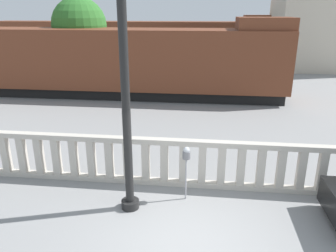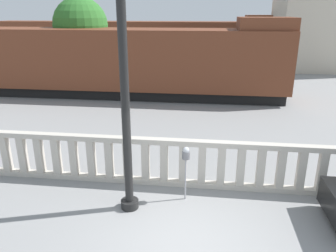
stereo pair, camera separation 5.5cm
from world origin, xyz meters
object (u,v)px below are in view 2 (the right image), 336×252
lamppost (124,71)px  tree_left (81,26)px  train_far (135,39)px  parking_meter (186,157)px  train_near (121,61)px

lamppost → tree_left: bearing=115.0°
train_far → parking_meter: bearing=-74.7°
train_near → lamppost: bearing=-74.4°
train_near → train_far: bearing=99.7°
train_far → train_near: bearing=-80.3°
parking_meter → train_near: train_near is taller
train_far → tree_left: size_ratio=5.16×
lamppost → parking_meter: 2.59m
parking_meter → train_near: (-4.34, 10.30, 0.74)m
train_far → tree_left: (-0.17, -13.40, 1.86)m
parking_meter → train_far: train_far is taller
parking_meter → train_far: (-6.88, 25.16, 0.69)m
parking_meter → lamppost: bearing=-156.8°
parking_meter → tree_left: tree_left is taller
parking_meter → tree_left: 13.95m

